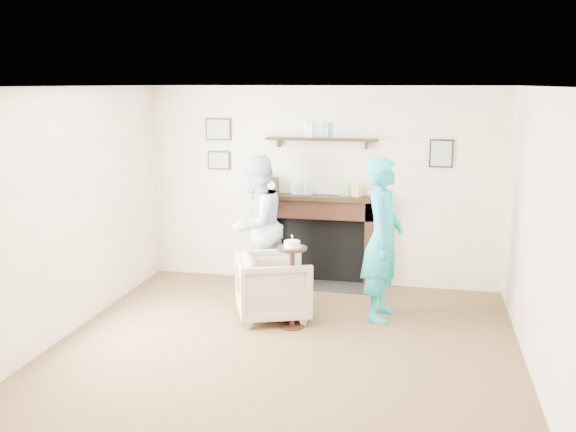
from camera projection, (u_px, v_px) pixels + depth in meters
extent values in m
plane|color=brown|center=(278.00, 360.00, 5.96)|extent=(5.00, 5.00, 0.00)
cube|color=beige|center=(322.00, 186.00, 8.10)|extent=(4.50, 0.04, 2.50)
cube|color=beige|center=(50.00, 219.00, 6.17)|extent=(0.04, 5.00, 2.50)
cube|color=beige|center=(545.00, 242.00, 5.25)|extent=(0.04, 5.00, 2.50)
cube|color=white|center=(277.00, 87.00, 5.46)|extent=(4.50, 5.00, 0.04)
cube|color=black|center=(270.00, 239.00, 8.28)|extent=(0.18, 0.20, 1.10)
cube|color=black|center=(372.00, 245.00, 8.02)|extent=(0.18, 0.20, 1.10)
cube|color=black|center=(320.00, 209.00, 8.06)|extent=(1.50, 0.20, 0.24)
cube|color=black|center=(321.00, 250.00, 8.24)|extent=(1.14, 0.06, 0.86)
cube|color=#2B2926|center=(318.00, 285.00, 8.14)|extent=(1.60, 0.44, 0.03)
cube|color=black|center=(320.00, 198.00, 8.00)|extent=(1.68, 0.26, 0.05)
cube|color=black|center=(321.00, 139.00, 7.91)|extent=(1.40, 0.15, 0.03)
cube|color=black|center=(218.00, 129.00, 8.22)|extent=(0.34, 0.03, 0.28)
cube|color=black|center=(219.00, 160.00, 8.30)|extent=(0.30, 0.03, 0.24)
cube|color=black|center=(441.00, 153.00, 7.70)|extent=(0.28, 0.03, 0.34)
cube|color=black|center=(272.00, 185.00, 8.10)|extent=(0.16, 0.09, 0.22)
cylinder|color=white|center=(271.00, 185.00, 8.06)|extent=(0.11, 0.01, 0.11)
sphere|color=green|center=(372.00, 193.00, 7.86)|extent=(0.12, 0.12, 0.12)
imported|color=tan|center=(274.00, 317.00, 7.06)|extent=(0.99, 0.98, 0.70)
imported|color=#C6E2F8|center=(257.00, 293.00, 7.87)|extent=(0.88, 0.99, 1.69)
imported|color=#22BCC1|center=(380.00, 317.00, 7.06)|extent=(0.50, 0.69, 1.77)
cylinder|color=black|center=(292.00, 326.00, 6.78)|extent=(0.26, 0.26, 0.02)
cylinder|color=black|center=(292.00, 288.00, 6.70)|extent=(0.06, 0.06, 0.83)
cylinder|color=black|center=(292.00, 248.00, 6.61)|extent=(0.31, 0.31, 0.03)
cylinder|color=silver|center=(292.00, 247.00, 6.61)|extent=(0.21, 0.21, 0.01)
cylinder|color=white|center=(292.00, 244.00, 6.60)|extent=(0.17, 0.17, 0.06)
cylinder|color=beige|center=(292.00, 239.00, 6.59)|extent=(0.01, 0.01, 0.05)
sphere|color=orange|center=(292.00, 236.00, 6.58)|extent=(0.02, 0.02, 0.02)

